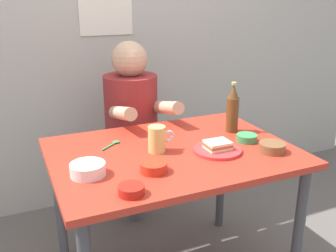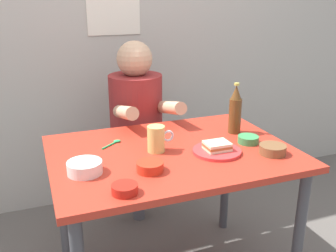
% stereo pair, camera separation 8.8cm
% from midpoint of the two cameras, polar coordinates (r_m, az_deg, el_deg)
% --- Properties ---
extents(wall_back, '(4.40, 0.09, 2.60)m').
position_cam_midpoint_polar(wall_back, '(2.61, -10.31, 16.34)').
color(wall_back, '#ADA89E').
rests_on(wall_back, ground).
extents(dining_table, '(1.10, 0.80, 0.74)m').
position_cam_midpoint_polar(dining_table, '(1.78, -0.78, -6.41)').
color(dining_table, '#B72D1E').
rests_on(dining_table, ground).
extents(stool, '(0.34, 0.34, 0.45)m').
position_cam_midpoint_polar(stool, '(2.44, -6.33, -6.82)').
color(stool, '#4C4C51').
rests_on(stool, ground).
extents(person_seated, '(0.33, 0.56, 0.72)m').
position_cam_midpoint_polar(person_seated, '(2.28, -6.62, 2.52)').
color(person_seated, maroon).
rests_on(person_seated, stool).
extents(plate_orange, '(0.22, 0.22, 0.01)m').
position_cam_midpoint_polar(plate_orange, '(1.73, 6.03, -3.65)').
color(plate_orange, red).
rests_on(plate_orange, dining_table).
extents(sandwich, '(0.11, 0.09, 0.04)m').
position_cam_midpoint_polar(sandwich, '(1.72, 6.05, -2.88)').
color(sandwich, beige).
rests_on(sandwich, plate_orange).
extents(beer_mug, '(0.13, 0.08, 0.12)m').
position_cam_midpoint_polar(beer_mug, '(1.70, -3.10, -1.98)').
color(beer_mug, '#D1BC66').
rests_on(beer_mug, dining_table).
extents(beer_bottle, '(0.06, 0.06, 0.26)m').
position_cam_midpoint_polar(beer_bottle, '(1.95, 8.47, 2.46)').
color(beer_bottle, '#593819').
rests_on(beer_bottle, dining_table).
extents(sambal_bowl_red, '(0.10, 0.10, 0.03)m').
position_cam_midpoint_polar(sambal_bowl_red, '(1.37, -7.44, -9.53)').
color(sambal_bowl_red, '#B21E14').
rests_on(sambal_bowl_red, dining_table).
extents(rice_bowl_white, '(0.14, 0.14, 0.05)m').
position_cam_midpoint_polar(rice_bowl_white, '(1.53, -13.66, -6.32)').
color(rice_bowl_white, silver).
rests_on(rice_bowl_white, dining_table).
extents(dip_bowl_green, '(0.10, 0.10, 0.03)m').
position_cam_midpoint_polar(dip_bowl_green, '(1.86, 10.50, -1.75)').
color(dip_bowl_green, '#388C4C').
rests_on(dip_bowl_green, dining_table).
extents(condiment_bowl_brown, '(0.12, 0.12, 0.04)m').
position_cam_midpoint_polar(condiment_bowl_brown, '(1.76, 14.08, -3.10)').
color(condiment_bowl_brown, brown).
rests_on(condiment_bowl_brown, dining_table).
extents(sauce_bowl_chili, '(0.11, 0.11, 0.04)m').
position_cam_midpoint_polar(sauce_bowl_chili, '(1.52, -3.85, -6.17)').
color(sauce_bowl_chili, red).
rests_on(sauce_bowl_chili, dining_table).
extents(spoon, '(0.11, 0.08, 0.01)m').
position_cam_midpoint_polar(spoon, '(1.82, -9.63, -2.67)').
color(spoon, '#26A559').
rests_on(spoon, dining_table).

